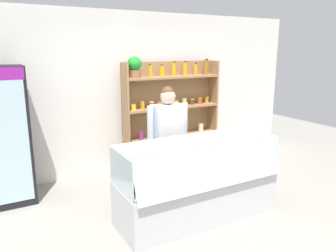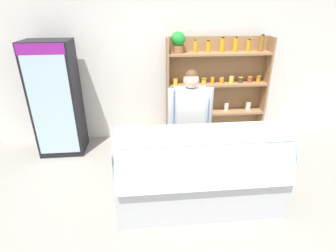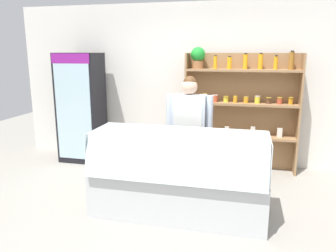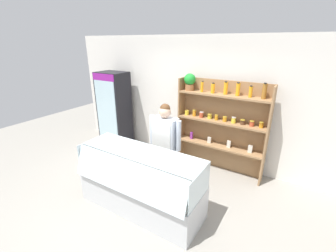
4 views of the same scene
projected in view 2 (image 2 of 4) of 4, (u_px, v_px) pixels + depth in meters
The scene contains 6 objects.
ground_plane at pixel (199, 200), 3.48m from camera, with size 12.00×12.00×0.00m, color gray.
back_wall at pixel (180, 66), 4.73m from camera, with size 6.80×0.10×2.70m, color white.
drinks_fridge at pixel (56, 100), 4.28m from camera, with size 0.71×0.56×1.88m.
shelving_unit at pixel (213, 83), 4.63m from camera, with size 1.78×0.29×1.97m.
deli_display_case at pixel (199, 185), 3.28m from camera, with size 2.02×0.77×1.01m.
shop_clerk at pixel (190, 116), 3.68m from camera, with size 0.63×0.25×1.59m.
Camera 2 is at (-0.68, -2.67, 2.37)m, focal length 28.00 mm.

